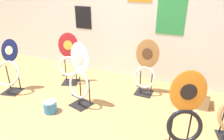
{
  "coord_description": "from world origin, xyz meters",
  "views": [
    {
      "loc": [
        1.38,
        -1.34,
        1.7
      ],
      "look_at": [
        0.23,
        1.07,
        0.55
      ],
      "focal_mm": 32.0,
      "sensor_mm": 36.0,
      "label": 1
    }
  ],
  "objects_px": {
    "toilet_seat_display_woodgrain": "(146,69)",
    "toilet_seat_display_orange_sun": "(185,115)",
    "paint_can": "(50,106)",
    "toilet_seat_display_navy_moon": "(9,70)",
    "toilet_seat_display_white_plain": "(79,77)",
    "storage_box": "(195,97)",
    "toilet_seat_display_crimson_swirl": "(69,61)"
  },
  "relations": [
    {
      "from": "paint_can",
      "to": "storage_box",
      "type": "relative_size",
      "value": 0.47
    },
    {
      "from": "toilet_seat_display_white_plain",
      "to": "storage_box",
      "type": "height_order",
      "value": "toilet_seat_display_white_plain"
    },
    {
      "from": "paint_can",
      "to": "storage_box",
      "type": "distance_m",
      "value": 2.16
    },
    {
      "from": "toilet_seat_display_woodgrain",
      "to": "storage_box",
      "type": "xyz_separation_m",
      "value": [
        0.79,
        0.0,
        -0.31
      ]
    },
    {
      "from": "toilet_seat_display_navy_moon",
      "to": "toilet_seat_display_woodgrain",
      "type": "xyz_separation_m",
      "value": [
        2.05,
        0.93,
        0.03
      ]
    },
    {
      "from": "toilet_seat_display_white_plain",
      "to": "toilet_seat_display_orange_sun",
      "type": "bearing_deg",
      "value": -10.79
    },
    {
      "from": "toilet_seat_display_navy_moon",
      "to": "toilet_seat_display_white_plain",
      "type": "relative_size",
      "value": 0.9
    },
    {
      "from": "toilet_seat_display_woodgrain",
      "to": "paint_can",
      "type": "relative_size",
      "value": 4.76
    },
    {
      "from": "toilet_seat_display_white_plain",
      "to": "toilet_seat_display_crimson_swirl",
      "type": "bearing_deg",
      "value": 137.74
    },
    {
      "from": "toilet_seat_display_white_plain",
      "to": "toilet_seat_display_woodgrain",
      "type": "relative_size",
      "value": 1.07
    },
    {
      "from": "toilet_seat_display_navy_moon",
      "to": "paint_can",
      "type": "bearing_deg",
      "value": -10.87
    },
    {
      "from": "toilet_seat_display_navy_moon",
      "to": "toilet_seat_display_orange_sun",
      "type": "height_order",
      "value": "toilet_seat_display_orange_sun"
    },
    {
      "from": "paint_can",
      "to": "toilet_seat_display_woodgrain",
      "type": "bearing_deg",
      "value": 46.7
    },
    {
      "from": "toilet_seat_display_woodgrain",
      "to": "toilet_seat_display_orange_sun",
      "type": "xyz_separation_m",
      "value": [
        0.74,
        -1.06,
        0.03
      ]
    },
    {
      "from": "toilet_seat_display_crimson_swirl",
      "to": "storage_box",
      "type": "bearing_deg",
      "value": 5.89
    },
    {
      "from": "toilet_seat_display_white_plain",
      "to": "toilet_seat_display_navy_moon",
      "type": "bearing_deg",
      "value": -173.23
    },
    {
      "from": "toilet_seat_display_woodgrain",
      "to": "paint_can",
      "type": "distance_m",
      "value": 1.57
    },
    {
      "from": "toilet_seat_display_woodgrain",
      "to": "paint_can",
      "type": "xyz_separation_m",
      "value": [
        -1.05,
        -1.12,
        -0.34
      ]
    },
    {
      "from": "toilet_seat_display_navy_moon",
      "to": "paint_can",
      "type": "height_order",
      "value": "toilet_seat_display_navy_moon"
    },
    {
      "from": "toilet_seat_display_navy_moon",
      "to": "toilet_seat_display_white_plain",
      "type": "bearing_deg",
      "value": 6.77
    },
    {
      "from": "toilet_seat_display_crimson_swirl",
      "to": "toilet_seat_display_woodgrain",
      "type": "bearing_deg",
      "value": 9.14
    },
    {
      "from": "toilet_seat_display_white_plain",
      "to": "toilet_seat_display_orange_sun",
      "type": "height_order",
      "value": "toilet_seat_display_white_plain"
    },
    {
      "from": "toilet_seat_display_crimson_swirl",
      "to": "paint_can",
      "type": "xyz_separation_m",
      "value": [
        0.31,
        -0.9,
        -0.34
      ]
    },
    {
      "from": "toilet_seat_display_white_plain",
      "to": "paint_can",
      "type": "height_order",
      "value": "toilet_seat_display_white_plain"
    },
    {
      "from": "toilet_seat_display_orange_sun",
      "to": "paint_can",
      "type": "height_order",
      "value": "toilet_seat_display_orange_sun"
    },
    {
      "from": "toilet_seat_display_white_plain",
      "to": "toilet_seat_display_woodgrain",
      "type": "height_order",
      "value": "toilet_seat_display_white_plain"
    },
    {
      "from": "toilet_seat_display_crimson_swirl",
      "to": "storage_box",
      "type": "xyz_separation_m",
      "value": [
        2.16,
        0.22,
        -0.31
      ]
    },
    {
      "from": "toilet_seat_display_white_plain",
      "to": "storage_box",
      "type": "distance_m",
      "value": 1.77
    },
    {
      "from": "toilet_seat_display_crimson_swirl",
      "to": "toilet_seat_display_navy_moon",
      "type": "distance_m",
      "value": 0.99
    },
    {
      "from": "toilet_seat_display_woodgrain",
      "to": "paint_can",
      "type": "height_order",
      "value": "toilet_seat_display_woodgrain"
    },
    {
      "from": "toilet_seat_display_crimson_swirl",
      "to": "toilet_seat_display_navy_moon",
      "type": "relative_size",
      "value": 1.05
    },
    {
      "from": "storage_box",
      "to": "toilet_seat_display_woodgrain",
      "type": "bearing_deg",
      "value": -179.77
    }
  ]
}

